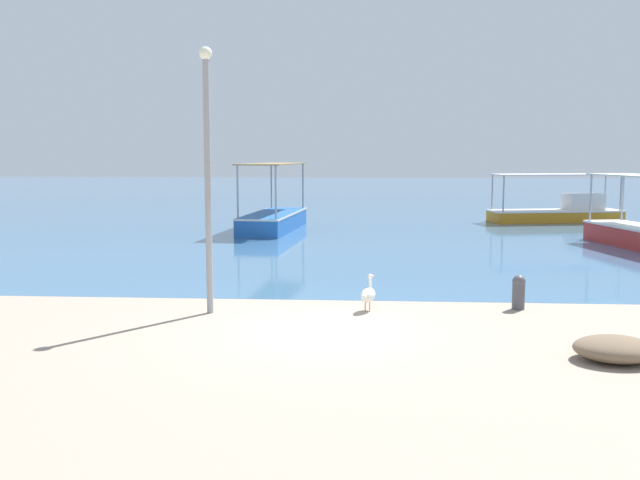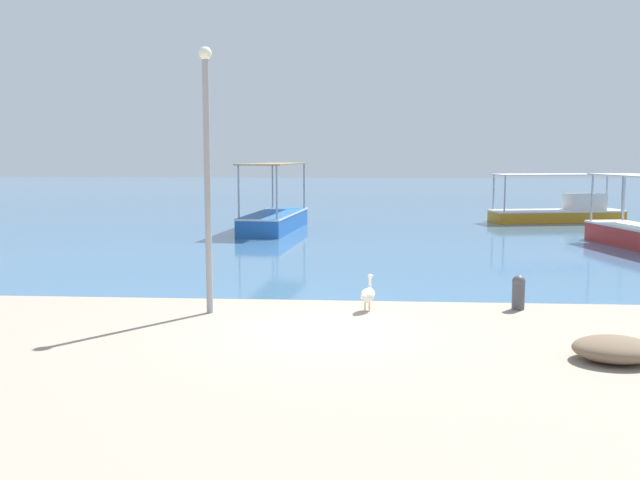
{
  "view_description": "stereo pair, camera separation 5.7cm",
  "coord_description": "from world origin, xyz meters",
  "px_view_note": "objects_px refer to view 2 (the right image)",
  "views": [
    {
      "loc": [
        0.89,
        -13.43,
        3.4
      ],
      "look_at": [
        -0.31,
        4.07,
        1.3
      ],
      "focal_mm": 40.0,
      "sensor_mm": 36.0,
      "label": 1
    },
    {
      "loc": [
        0.95,
        -13.43,
        3.4
      ],
      "look_at": [
        -0.31,
        4.07,
        1.3
      ],
      "focal_mm": 40.0,
      "sensor_mm": 36.0,
      "label": 2
    }
  ],
  "objects_px": {
    "fishing_boat_near_right": "(561,211)",
    "fishing_boat_center": "(275,217)",
    "pelican": "(368,294)",
    "lamp_post": "(207,166)",
    "mooring_bollard": "(518,291)",
    "net_pile": "(615,349)"
  },
  "relations": [
    {
      "from": "fishing_boat_near_right",
      "to": "fishing_boat_center",
      "type": "bearing_deg",
      "value": -160.51
    },
    {
      "from": "fishing_boat_center",
      "to": "pelican",
      "type": "relative_size",
      "value": 8.79
    },
    {
      "from": "lamp_post",
      "to": "mooring_bollard",
      "type": "bearing_deg",
      "value": 7.0
    },
    {
      "from": "fishing_boat_near_right",
      "to": "net_pile",
      "type": "bearing_deg",
      "value": -102.62
    },
    {
      "from": "mooring_bollard",
      "to": "fishing_boat_near_right",
      "type": "bearing_deg",
      "value": 73.17
    },
    {
      "from": "pelican",
      "to": "lamp_post",
      "type": "height_order",
      "value": "lamp_post"
    },
    {
      "from": "mooring_bollard",
      "to": "lamp_post",
      "type": "bearing_deg",
      "value": -173.0
    },
    {
      "from": "lamp_post",
      "to": "mooring_bollard",
      "type": "height_order",
      "value": "lamp_post"
    },
    {
      "from": "pelican",
      "to": "mooring_bollard",
      "type": "xyz_separation_m",
      "value": [
        3.32,
        0.42,
        0.03
      ]
    },
    {
      "from": "pelican",
      "to": "lamp_post",
      "type": "distance_m",
      "value": 4.43
    },
    {
      "from": "pelican",
      "to": "net_pile",
      "type": "xyz_separation_m",
      "value": [
        4.1,
        -3.52,
        -0.17
      ]
    },
    {
      "from": "fishing_boat_near_right",
      "to": "pelican",
      "type": "distance_m",
      "value": 23.66
    },
    {
      "from": "net_pile",
      "to": "fishing_boat_center",
      "type": "bearing_deg",
      "value": 112.66
    },
    {
      "from": "fishing_boat_center",
      "to": "mooring_bollard",
      "type": "relative_size",
      "value": 9.17
    },
    {
      "from": "pelican",
      "to": "fishing_boat_near_right",
      "type": "bearing_deg",
      "value": 65.74
    },
    {
      "from": "fishing_boat_near_right",
      "to": "mooring_bollard",
      "type": "height_order",
      "value": "fishing_boat_near_right"
    },
    {
      "from": "fishing_boat_center",
      "to": "lamp_post",
      "type": "distance_m",
      "value": 17.23
    },
    {
      "from": "mooring_bollard",
      "to": "net_pile",
      "type": "relative_size",
      "value": 0.56
    },
    {
      "from": "fishing_boat_near_right",
      "to": "pelican",
      "type": "height_order",
      "value": "fishing_boat_near_right"
    },
    {
      "from": "lamp_post",
      "to": "pelican",
      "type": "bearing_deg",
      "value": 6.75
    },
    {
      "from": "net_pile",
      "to": "lamp_post",
      "type": "bearing_deg",
      "value": 157.47
    },
    {
      "from": "fishing_boat_near_right",
      "to": "pelican",
      "type": "xyz_separation_m",
      "value": [
        -9.72,
        -21.57,
        -0.2
      ]
    }
  ]
}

